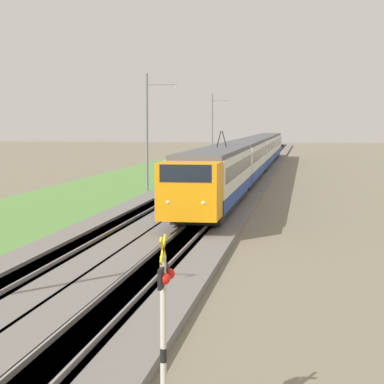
{
  "coord_description": "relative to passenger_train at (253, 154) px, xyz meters",
  "views": [
    {
      "loc": [
        -12.04,
        -9.68,
        5.53
      ],
      "look_at": [
        23.44,
        -4.27,
        2.21
      ],
      "focal_mm": 70.0,
      "sensor_mm": 36.0,
      "label": 1
    }
  ],
  "objects": [
    {
      "name": "catenary_mast_mid",
      "position": [
        -18.67,
        7.12,
        2.53
      ],
      "size": [
        0.22,
        2.56,
        9.45
      ],
      "color": "slate",
      "rests_on": "ground"
    },
    {
      "name": "ballast_main",
      "position": [
        -15.19,
        4.27,
        -2.2
      ],
      "size": [
        240.0,
        4.4,
        0.3
      ],
      "color": "slate",
      "rests_on": "ground"
    },
    {
      "name": "catenary_mast_far",
      "position": [
        23.31,
        7.12,
        2.53
      ],
      "size": [
        0.22,
        2.56,
        9.45
      ],
      "color": "slate",
      "rests_on": "ground"
    },
    {
      "name": "ballast_adjacent",
      "position": [
        -15.19,
        0.0,
        -2.2
      ],
      "size": [
        240.0,
        4.4,
        0.3
      ],
      "color": "slate",
      "rests_on": "ground"
    },
    {
      "name": "crossing_signal_far",
      "position": [
        -64.61,
        -2.99,
        -0.16
      ],
      "size": [
        0.7,
        0.23,
        3.58
      ],
      "rotation": [
        0.0,
        0.0,
        -1.57
      ],
      "color": "beige",
      "rests_on": "ground"
    },
    {
      "name": "passenger_train",
      "position": [
        0.0,
        0.0,
        0.0
      ],
      "size": [
        86.92,
        3.02,
        5.02
      ],
      "rotation": [
        0.0,
        0.0,
        3.14
      ],
      "color": "orange",
      "rests_on": "ground"
    },
    {
      "name": "track_main",
      "position": [
        -15.19,
        4.27,
        -2.19
      ],
      "size": [
        240.0,
        1.57,
        0.45
      ],
      "color": "#4C4238",
      "rests_on": "ground"
    },
    {
      "name": "grass_verge",
      "position": [
        -15.19,
        10.87,
        -2.29
      ],
      "size": [
        240.0,
        10.51,
        0.12
      ],
      "color": "#5B8E42",
      "rests_on": "ground"
    },
    {
      "name": "track_adjacent",
      "position": [
        -15.19,
        0.0,
        -2.19
      ],
      "size": [
        240.0,
        1.57,
        0.45
      ],
      "color": "#4C4238",
      "rests_on": "ground"
    }
  ]
}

